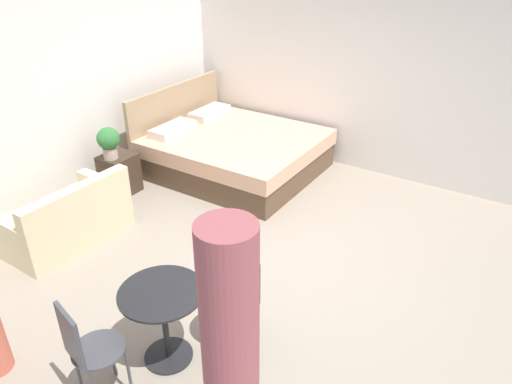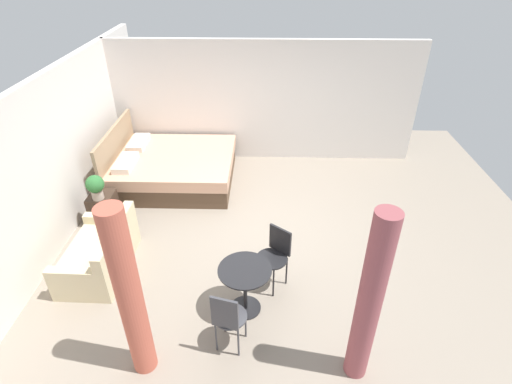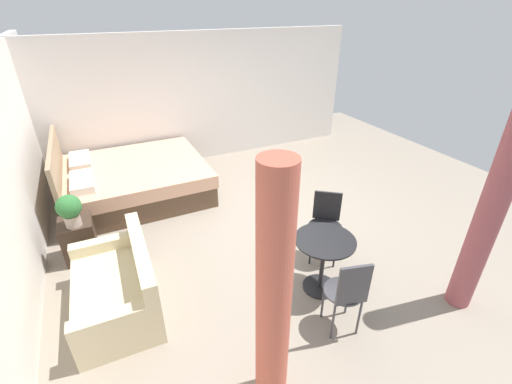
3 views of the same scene
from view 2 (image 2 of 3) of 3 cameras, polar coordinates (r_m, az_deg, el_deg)
ground_plane at (r=6.69m, az=0.68°, el=-5.73°), size 8.50×9.38×0.02m
wall_back at (r=6.81m, az=-27.23°, el=3.78°), size 8.50×0.12×2.52m
wall_right at (r=8.50m, az=1.06°, el=12.83°), size 0.12×6.38×2.52m
bed at (r=8.06m, az=-11.94°, el=3.49°), size 2.03×2.28×1.13m
couch at (r=6.27m, az=-21.45°, el=-8.37°), size 1.37×0.84×0.76m
nightstand at (r=7.23m, az=-21.03°, el=-2.21°), size 0.43×0.40×0.54m
potted_plant at (r=6.89m, az=-22.10°, el=0.83°), size 0.29×0.29×0.42m
balcony_table at (r=5.14m, az=-1.59°, el=-12.77°), size 0.68×0.68×0.70m
cafe_chair_near_window at (r=4.68m, az=-4.10°, el=-17.48°), size 0.48×0.48×0.93m
cafe_chair_near_couch at (r=5.46m, az=2.83°, el=-8.59°), size 0.61×0.61×0.89m
curtain_left at (r=4.24m, az=15.97°, el=-15.02°), size 0.25×0.25×2.20m
curtain_right at (r=4.32m, az=-17.68°, el=-14.25°), size 0.26×0.26×2.20m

